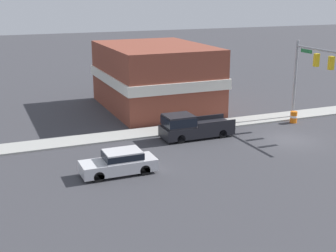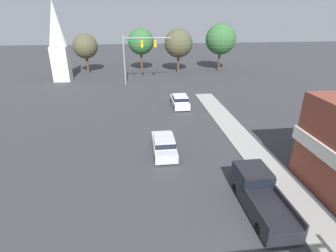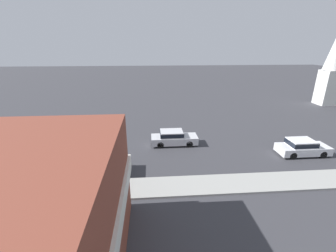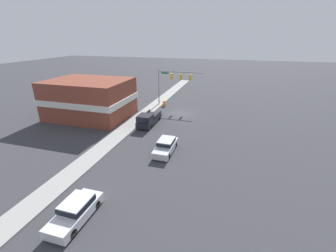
% 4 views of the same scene
% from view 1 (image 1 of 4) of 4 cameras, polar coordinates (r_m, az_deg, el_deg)
% --- Properties ---
extents(ground_plane, '(200.00, 200.00, 0.00)m').
position_cam_1_polar(ground_plane, '(36.55, 14.51, -1.67)').
color(ground_plane, '#38383D').
extents(sidewalk_curb, '(2.40, 60.00, 0.14)m').
position_cam_1_polar(sidewalk_curb, '(41.01, 9.79, 0.65)').
color(sidewalk_curb, '#9E9E99').
rests_on(sidewalk_curb, ground).
extents(near_signal_assembly, '(8.22, 0.49, 6.84)m').
position_cam_1_polar(near_signal_assembly, '(39.89, 17.86, 7.01)').
color(near_signal_assembly, gray).
rests_on(near_signal_assembly, ground).
extents(car_lead, '(1.77, 4.63, 1.48)m').
position_cam_1_polar(car_lead, '(28.87, -5.88, -4.38)').
color(car_lead, black).
rests_on(car_lead, ground).
extents(pickup_truck_parked, '(2.00, 5.61, 1.93)m').
position_cam_1_polar(pickup_truck_parked, '(35.61, 2.73, -0.03)').
color(pickup_truck_parked, black).
rests_on(pickup_truck_parked, ground).
extents(construction_barrel, '(0.60, 0.60, 0.99)m').
position_cam_1_polar(construction_barrel, '(41.34, 15.07, 1.07)').
color(construction_barrel, orange).
rests_on(construction_barrel, ground).
extents(corner_brick_building, '(12.64, 9.43, 6.01)m').
position_cam_1_polar(corner_brick_building, '(44.78, -1.58, 6.04)').
color(corner_brick_building, brown).
rests_on(corner_brick_building, ground).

